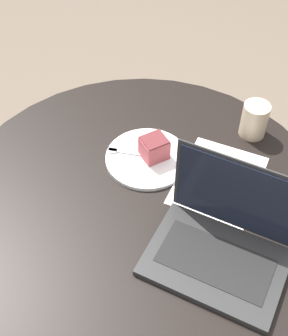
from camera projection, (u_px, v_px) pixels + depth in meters
The scene contains 8 objects.
ground_plane at pixel (142, 310), 1.81m from camera, with size 12.00×12.00×0.00m, color #6B5B4C.
dining_table at pixel (141, 223), 1.38m from camera, with size 1.06×1.06×0.70m.
paper_document at pixel (219, 180), 1.33m from camera, with size 0.36×0.34×0.00m.
plate at pixel (147, 158), 1.38m from camera, with size 0.25×0.25×0.01m.
cake_slice at pixel (154, 148), 1.35m from camera, with size 0.09×0.09×0.07m.
fork at pixel (130, 153), 1.38m from camera, with size 0.08×0.17×0.00m.
coffee_glass at pixel (254, 120), 1.42m from camera, with size 0.08×0.08×0.11m.
laptop at pixel (222, 244), 1.13m from camera, with size 0.39×0.41×0.25m.
Camera 1 is at (0.80, -0.13, 1.71)m, focal length 50.00 mm.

